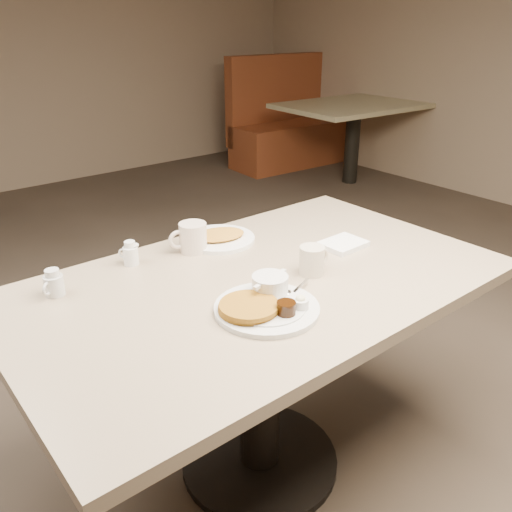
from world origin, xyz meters
TOP-DOWN VIEW (x-y plane):
  - room at (0.00, 0.00)m, footprint 7.04×8.04m
  - diner_table at (0.00, 0.00)m, footprint 1.50×0.90m
  - main_plate at (-0.11, -0.15)m, footprint 0.38×0.35m
  - coffee_mug_near at (0.15, -0.07)m, footprint 0.11×0.08m
  - napkin at (0.38, 0.01)m, footprint 0.15×0.12m
  - coffee_mug_far at (-0.05, 0.31)m, footprint 0.14×0.11m
  - creamer_left at (-0.52, 0.29)m, footprint 0.08×0.07m
  - creamer_right at (-0.26, 0.34)m, footprint 0.06×0.07m
  - hash_plate at (0.08, 0.32)m, footprint 0.31×0.31m
  - booth_back_right at (2.99, 3.02)m, footprint 1.45×1.68m

SIDE VIEW (x-z plane):
  - booth_back_right at x=2.99m, z-range -0.15..0.97m
  - diner_table at x=0.00m, z-range 0.21..0.96m
  - napkin at x=0.38m, z-range 0.75..0.77m
  - hash_plate at x=0.08m, z-range 0.75..0.78m
  - main_plate at x=-0.11m, z-range 0.74..0.81m
  - creamer_left at x=-0.52m, z-range 0.75..0.83m
  - creamer_right at x=-0.26m, z-range 0.75..0.83m
  - coffee_mug_near at x=0.15m, z-range 0.75..0.84m
  - coffee_mug_far at x=-0.05m, z-range 0.75..0.85m
  - room at x=0.00m, z-range -0.02..2.82m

